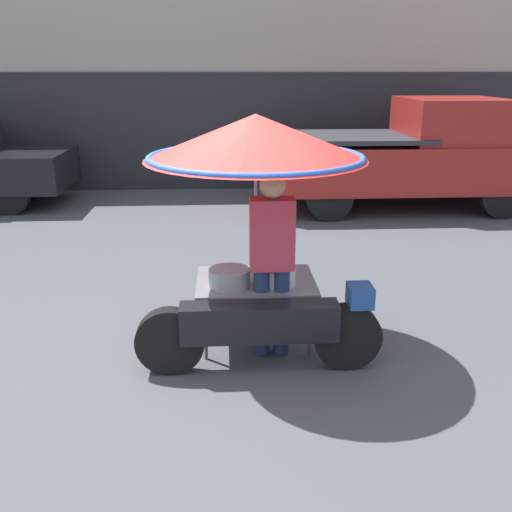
{
  "coord_description": "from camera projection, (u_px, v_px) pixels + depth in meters",
  "views": [
    {
      "loc": [
        0.22,
        -4.57,
        2.5
      ],
      "look_at": [
        0.5,
        0.32,
        0.87
      ],
      "focal_mm": 40.0,
      "sensor_mm": 36.0,
      "label": 1
    }
  ],
  "objects": [
    {
      "name": "vendor_person",
      "position": [
        272.0,
        256.0,
        4.94
      ],
      "size": [
        0.38,
        0.22,
        1.67
      ],
      "color": "navy",
      "rests_on": "ground"
    },
    {
      "name": "pickup_truck",
      "position": [
        412.0,
        155.0,
        10.37
      ],
      "size": [
        5.04,
        2.0,
        1.98
      ],
      "color": "black",
      "rests_on": "ground"
    },
    {
      "name": "vendor_motorcycle_cart",
      "position": [
        256.0,
        167.0,
        4.9
      ],
      "size": [
        2.1,
        1.94,
        2.12
      ],
      "color": "black",
      "rests_on": "ground"
    },
    {
      "name": "ground_plane",
      "position": [
        203.0,
        360.0,
        5.11
      ],
      "size": [
        36.0,
        36.0,
        0.0
      ],
      "primitive_type": "plane",
      "color": "#4C4F54"
    },
    {
      "name": "shopfront_building",
      "position": [
        212.0,
        88.0,
        12.63
      ],
      "size": [
        28.0,
        2.06,
        4.14
      ],
      "color": "#B2A893",
      "rests_on": "ground"
    }
  ]
}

